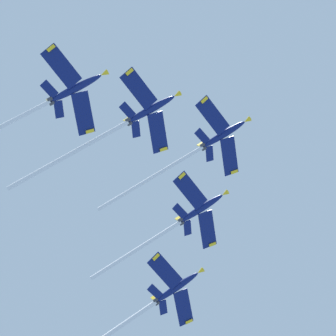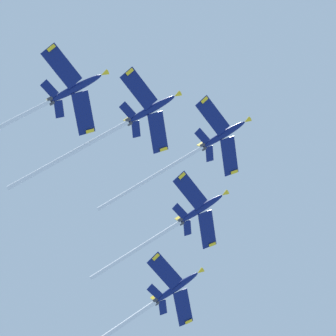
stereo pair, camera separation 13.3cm
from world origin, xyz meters
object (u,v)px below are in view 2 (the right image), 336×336
jet_left_wing (183,220)px  jet_left_outer (154,303)px  jet_lead (204,146)px  jet_right_outer (54,99)px  jet_right_wing (123,124)px

jet_left_wing → jet_left_outer: 19.88m
jet_lead → jet_left_outer: bearing=148.1°
jet_lead → jet_right_outer: size_ratio=1.08×
jet_left_outer → jet_right_outer: 51.76m
jet_left_outer → jet_right_outer: size_ratio=1.00×
jet_left_wing → jet_right_outer: bearing=-91.5°
jet_left_wing → jet_left_outer: size_ratio=0.97×
jet_lead → jet_right_outer: bearing=-115.0°
jet_right_wing → jet_left_outer: size_ratio=1.11×
jet_left_outer → jet_lead: bearing=-31.9°
jet_right_wing → jet_lead: bearing=62.9°
jet_lead → jet_right_outer: jet_lead is taller
jet_left_outer → jet_right_wing: bearing=-59.4°
jet_lead → jet_left_wing: bearing=145.7°
jet_right_wing → jet_left_outer: (-20.89, 35.38, -5.83)m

